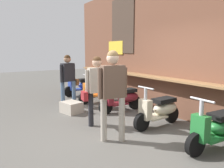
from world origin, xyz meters
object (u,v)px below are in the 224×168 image
at_px(scooter_maroon, 123,98).
at_px(shopper_passing, 97,85).
at_px(shopper_with_handbag, 68,76).
at_px(scooter_cream, 160,110).
at_px(scooter_green, 218,128).
at_px(merchandise_crate, 71,107).
at_px(scooter_blue, 83,85).
at_px(shopper_browsing, 113,86).
at_px(scooter_orange, 99,91).

relative_size(scooter_maroon, shopper_passing, 0.87).
bearing_deg(shopper_with_handbag, scooter_cream, -174.47).
bearing_deg(shopper_passing, scooter_cream, 67.12).
xyz_separation_m(scooter_maroon, scooter_cream, (1.47, -0.00, 0.00)).
bearing_deg(scooter_green, shopper_passing, -57.44).
bearing_deg(scooter_maroon, shopper_with_handbag, -49.89).
distance_m(scooter_cream, shopper_passing, 1.59).
height_order(scooter_green, shopper_passing, shopper_passing).
bearing_deg(scooter_green, merchandise_crate, -66.12).
xyz_separation_m(scooter_blue, scooter_cream, (4.23, -0.00, 0.00)).
height_order(scooter_maroon, scooter_green, same).
xyz_separation_m(scooter_blue, shopper_passing, (3.43, -1.24, 0.59)).
relative_size(shopper_with_handbag, merchandise_crate, 2.92).
relative_size(scooter_blue, scooter_maroon, 1.00).
xyz_separation_m(shopper_browsing, shopper_passing, (-0.93, 0.16, -0.12)).
xyz_separation_m(shopper_with_handbag, merchandise_crate, (0.75, -0.23, -0.82)).
distance_m(scooter_blue, shopper_passing, 3.70).
bearing_deg(merchandise_crate, scooter_orange, 119.40).
relative_size(shopper_with_handbag, shopper_browsing, 0.92).
height_order(shopper_with_handbag, shopper_passing, same).
relative_size(scooter_green, shopper_passing, 0.87).
bearing_deg(scooter_blue, shopper_browsing, 70.74).
distance_m(scooter_blue, scooter_orange, 1.35).
height_order(scooter_cream, merchandise_crate, scooter_cream).
height_order(scooter_maroon, shopper_passing, shopper_passing).
xyz_separation_m(scooter_green, shopper_browsing, (-1.29, -1.40, 0.70)).
relative_size(shopper_browsing, shopper_passing, 1.08).
relative_size(scooter_maroon, scooter_cream, 1.00).
bearing_deg(merchandise_crate, shopper_browsing, -1.72).
bearing_deg(shopper_browsing, shopper_with_handbag, 4.45).
height_order(scooter_orange, shopper_passing, shopper_passing).
bearing_deg(shopper_browsing, scooter_blue, -7.78).
height_order(shopper_browsing, shopper_passing, shopper_browsing).
xyz_separation_m(scooter_orange, scooter_cream, (2.88, 0.00, 0.00)).
distance_m(scooter_orange, merchandise_crate, 1.55).
bearing_deg(shopper_browsing, scooter_green, -122.57).
distance_m(scooter_orange, scooter_green, 4.30).
bearing_deg(scooter_cream, merchandise_crate, -60.57).
height_order(shopper_with_handbag, shopper_browsing, shopper_browsing).
height_order(scooter_blue, scooter_cream, same).
xyz_separation_m(scooter_blue, scooter_green, (5.65, -0.00, 0.00)).
relative_size(scooter_orange, merchandise_crate, 2.53).
xyz_separation_m(shopper_passing, merchandise_crate, (-1.34, -0.09, -0.82)).
bearing_deg(shopper_passing, shopper_with_handbag, -173.88).
bearing_deg(scooter_green, scooter_orange, -86.69).
bearing_deg(shopper_with_handbag, shopper_passing, 160.82).
relative_size(scooter_blue, merchandise_crate, 2.53).
height_order(shopper_browsing, merchandise_crate, shopper_browsing).
distance_m(scooter_green, shopper_passing, 2.61).
distance_m(shopper_passing, merchandise_crate, 1.57).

